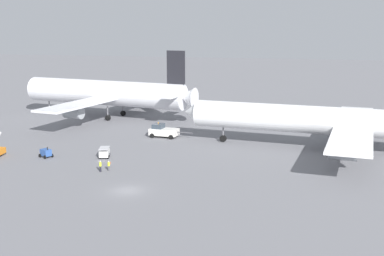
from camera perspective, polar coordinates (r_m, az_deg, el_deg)
The scene contains 8 objects.
ground_plane at distance 66.19m, azimuth -7.59°, elevation -7.30°, with size 600.00×600.00×0.00m, color slate.
airliner_at_gate_left at distance 119.75m, azimuth -10.13°, elevation 4.04°, with size 47.96×49.04×16.51m.
airliner_being_pushed at distance 88.79m, azimuth 17.15°, elevation 0.67°, with size 57.94×42.38×16.30m.
pushback_tug at distance 97.15m, azimuth -3.39°, elevation -0.35°, with size 8.89×3.49×2.94m.
gse_baggage_cart_trailing at distance 83.02m, azimuth -10.24°, elevation -2.86°, with size 2.32×3.08×1.71m.
gse_gpu_cart_small at distance 85.49m, azimuth -16.78°, elevation -2.80°, with size 2.60×2.37×1.90m.
ground_crew_ramp_agent_by_cones at distance 75.04m, azimuth -10.70°, elevation -4.41°, with size 0.36×0.36×1.71m.
ground_crew_marshaller_foreground at distance 75.24m, azimuth -9.75°, elevation -4.38°, with size 0.43×0.40×1.59m.
Camera 1 is at (24.42, -57.71, 21.31)m, focal length 45.44 mm.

